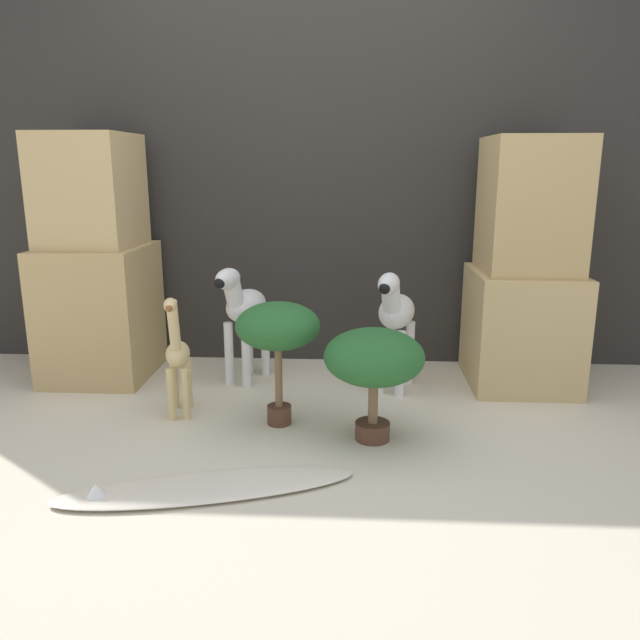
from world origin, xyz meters
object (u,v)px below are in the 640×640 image
(potted_palm_front, at_px, (278,329))
(surfboard, at_px, (203,487))
(zebra_right, at_px, (395,316))
(potted_palm_back, at_px, (374,360))
(giraffe_figurine, at_px, (177,357))
(zebra_left, at_px, (243,310))

(potted_palm_front, bearing_deg, surfboard, -108.17)
(zebra_right, relative_size, potted_palm_back, 1.32)
(potted_palm_front, bearing_deg, potted_palm_back, -18.85)
(zebra_right, distance_m, giraffe_figurine, 1.18)
(giraffe_figurine, relative_size, potted_palm_front, 1.05)
(zebra_right, height_order, potted_palm_back, zebra_right)
(giraffe_figurine, xyz_separation_m, potted_palm_back, (0.96, -0.23, 0.07))
(giraffe_figurine, distance_m, surfboard, 0.85)
(zebra_left, relative_size, potted_palm_back, 1.32)
(zebra_right, height_order, surfboard, zebra_right)
(giraffe_figurine, distance_m, potted_palm_front, 0.54)
(zebra_left, bearing_deg, surfboard, -87.41)
(zebra_left, height_order, potted_palm_front, zebra_left)
(zebra_right, bearing_deg, giraffe_figurine, -158.52)
(zebra_right, relative_size, potted_palm_front, 1.14)
(zebra_left, bearing_deg, potted_palm_front, -65.46)
(zebra_right, xyz_separation_m, giraffe_figurine, (-1.09, -0.43, -0.12))
(potted_palm_back, bearing_deg, potted_palm_front, 161.15)
(zebra_right, relative_size, zebra_left, 1.00)
(giraffe_figurine, bearing_deg, potted_palm_back, -13.43)
(zebra_right, height_order, potted_palm_front, zebra_right)
(zebra_left, bearing_deg, giraffe_figurine, -114.38)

